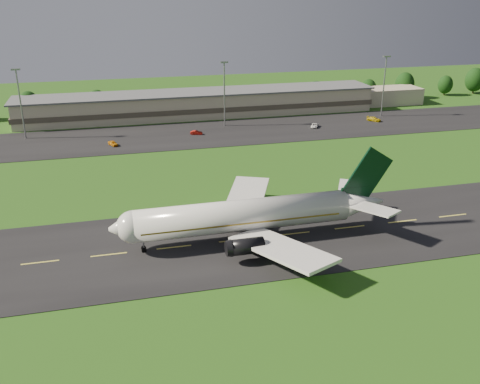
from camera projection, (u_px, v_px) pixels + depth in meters
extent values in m
plane|color=#1E4411|center=(294.00, 234.00, 97.51)|extent=(360.00, 360.00, 0.00)
cube|color=black|center=(294.00, 234.00, 97.49)|extent=(220.00, 30.00, 0.10)
cube|color=black|center=(214.00, 133.00, 162.46)|extent=(260.00, 30.00, 0.10)
cylinder|color=silver|center=(243.00, 215.00, 93.55)|extent=(38.03, 5.82, 5.60)
sphere|color=silver|center=(133.00, 227.00, 89.12)|extent=(5.60, 5.60, 5.60)
cone|color=silver|center=(121.00, 228.00, 88.65)|extent=(4.03, 5.40, 5.38)
cone|color=silver|center=(360.00, 203.00, 98.80)|extent=(9.03, 5.54, 5.49)
cube|color=olive|center=(240.00, 217.00, 93.56)|extent=(35.03, 5.84, 0.28)
cube|color=black|center=(129.00, 224.00, 88.78)|extent=(2.02, 3.01, 0.65)
cube|color=silver|center=(282.00, 249.00, 85.01)|extent=(14.20, 20.17, 2.20)
cube|color=silver|center=(246.00, 198.00, 104.83)|extent=(14.03, 20.19, 2.20)
cube|color=silver|center=(374.00, 209.00, 93.97)|extent=(7.56, 9.38, 0.91)
cube|color=silver|center=(349.00, 189.00, 102.98)|extent=(7.49, 9.39, 0.91)
cube|color=black|center=(354.00, 195.00, 97.79)|extent=(5.00, 0.58, 3.00)
cube|color=black|center=(368.00, 174.00, 97.02)|extent=(9.44, 0.50, 10.55)
cylinder|color=black|center=(247.00, 246.00, 86.69)|extent=(5.62, 2.73, 2.70)
cylinder|color=black|center=(224.00, 209.00, 101.10)|extent=(5.62, 2.73, 2.70)
cube|color=tan|center=(200.00, 104.00, 182.67)|extent=(120.00, 15.00, 8.00)
cube|color=#4C4438|center=(200.00, 106.00, 182.96)|extent=(121.00, 15.40, 1.60)
cube|color=#595B60|center=(200.00, 92.00, 181.15)|extent=(122.00, 16.00, 0.50)
cube|color=tan|center=(383.00, 96.00, 200.81)|extent=(28.00, 11.00, 6.00)
cylinder|color=gray|center=(21.00, 105.00, 153.48)|extent=(0.44, 0.44, 20.00)
cube|color=gray|center=(15.00, 69.00, 149.79)|extent=(2.40, 1.20, 0.50)
cylinder|color=gray|center=(224.00, 95.00, 167.18)|extent=(0.44, 0.44, 20.00)
cube|color=gray|center=(224.00, 62.00, 163.48)|extent=(2.40, 1.20, 0.50)
cylinder|color=gray|center=(384.00, 87.00, 179.73)|extent=(0.44, 0.44, 20.00)
cube|color=gray|center=(387.00, 56.00, 176.03)|extent=(2.40, 1.20, 0.50)
cylinder|color=black|center=(31.00, 115.00, 178.92)|extent=(0.56, 0.56, 2.96)
ellipsoid|color=black|center=(29.00, 104.00, 177.60)|extent=(6.90, 6.90, 8.63)
cylinder|color=black|center=(98.00, 111.00, 184.85)|extent=(0.56, 0.56, 2.73)
ellipsoid|color=black|center=(97.00, 101.00, 183.63)|extent=(6.37, 6.37, 7.97)
cylinder|color=black|center=(315.00, 99.00, 204.18)|extent=(0.56, 0.56, 2.55)
ellipsoid|color=black|center=(316.00, 91.00, 203.04)|extent=(5.96, 5.96, 7.45)
cylinder|color=black|center=(368.00, 97.00, 208.03)|extent=(0.56, 0.56, 2.56)
ellipsoid|color=black|center=(369.00, 89.00, 206.88)|extent=(5.98, 5.98, 7.47)
cylinder|color=black|center=(404.00, 94.00, 211.64)|extent=(0.56, 0.56, 3.18)
ellipsoid|color=black|center=(405.00, 84.00, 210.21)|extent=(7.43, 7.43, 9.29)
cylinder|color=black|center=(444.00, 92.00, 217.04)|extent=(0.56, 0.56, 2.50)
ellipsoid|color=black|center=(445.00, 85.00, 215.93)|extent=(5.84, 5.84, 7.30)
cylinder|color=black|center=(473.00, 90.00, 220.15)|extent=(0.56, 0.56, 3.30)
ellipsoid|color=black|center=(475.00, 80.00, 218.67)|extent=(7.71, 7.71, 9.64)
imported|color=orange|center=(113.00, 143.00, 149.84)|extent=(3.00, 4.15, 1.31)
imported|color=maroon|center=(196.00, 133.00, 160.72)|extent=(3.82, 2.14, 1.19)
imported|color=white|center=(315.00, 125.00, 168.70)|extent=(3.89, 4.64, 1.18)
imported|color=#BFA30B|center=(374.00, 119.00, 176.24)|extent=(4.63, 4.73, 1.37)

